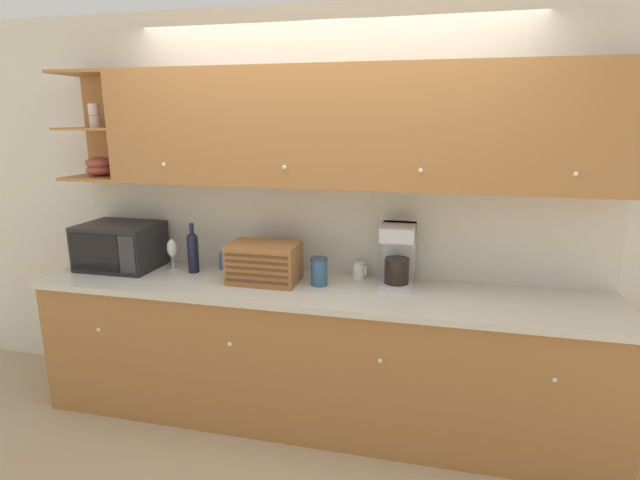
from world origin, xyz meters
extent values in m
plane|color=tan|center=(0.00, 0.00, 0.00)|extent=(24.00, 24.00, 0.00)
cube|color=beige|center=(0.00, 0.03, 1.30)|extent=(5.95, 0.06, 2.60)
cube|color=#A36B38|center=(0.00, -0.32, 0.43)|extent=(3.55, 0.65, 0.87)
cube|color=beige|center=(0.00, -0.34, 0.89)|extent=(3.57, 0.68, 0.04)
sphere|color=white|center=(-1.33, -0.66, 0.62)|extent=(0.03, 0.03, 0.03)
sphere|color=white|center=(-0.44, -0.66, 0.62)|extent=(0.03, 0.03, 0.03)
sphere|color=white|center=(0.44, -0.66, 0.62)|extent=(0.03, 0.03, 0.03)
sphere|color=white|center=(1.33, -0.66, 0.62)|extent=(0.03, 0.03, 0.03)
cube|color=beige|center=(0.00, -0.01, 1.21)|extent=(3.55, 0.01, 0.61)
cube|color=#A36B38|center=(0.21, -0.18, 1.86)|extent=(3.13, 0.36, 0.70)
cube|color=#A36B38|center=(-1.56, -0.01, 1.86)|extent=(0.42, 0.02, 0.70)
cube|color=#A36B38|center=(-1.56, -0.18, 1.52)|extent=(0.42, 0.36, 0.02)
cube|color=#A36B38|center=(-1.56, -0.18, 1.85)|extent=(0.42, 0.36, 0.02)
cube|color=#A36B38|center=(-1.56, -0.18, 2.20)|extent=(0.42, 0.36, 0.02)
sphere|color=white|center=(-0.96, -0.37, 1.64)|extent=(0.03, 0.03, 0.03)
sphere|color=white|center=(-0.18, -0.37, 1.64)|extent=(0.03, 0.03, 0.03)
sphere|color=white|center=(0.60, -0.37, 1.64)|extent=(0.03, 0.03, 0.03)
sphere|color=white|center=(1.38, -0.37, 1.64)|extent=(0.03, 0.03, 0.03)
ellipsoid|color=#9E473D|center=(-1.56, -0.18, 1.57)|extent=(0.18, 0.18, 0.08)
ellipsoid|color=#9E473D|center=(-1.56, -0.18, 1.62)|extent=(0.18, 0.18, 0.08)
cylinder|color=silver|center=(-1.56, -0.18, 1.89)|extent=(0.07, 0.07, 0.08)
cylinder|color=silver|center=(-1.56, -0.18, 1.97)|extent=(0.07, 0.07, 0.07)
cube|color=black|center=(-1.42, -0.24, 1.06)|extent=(0.51, 0.39, 0.31)
cube|color=black|center=(-1.47, -0.44, 1.06)|extent=(0.36, 0.01, 0.25)
cube|color=#2D2D33|center=(-1.23, -0.44, 1.06)|extent=(0.11, 0.01, 0.25)
cylinder|color=silver|center=(-1.04, -0.21, 0.91)|extent=(0.06, 0.06, 0.01)
cylinder|color=silver|center=(-1.04, -0.21, 0.95)|extent=(0.01, 0.01, 0.09)
ellipsoid|color=silver|center=(-1.04, -0.21, 1.06)|extent=(0.07, 0.07, 0.12)
cylinder|color=black|center=(-0.88, -0.23, 1.02)|extent=(0.07, 0.07, 0.23)
sphere|color=black|center=(-0.88, -0.23, 1.14)|extent=(0.07, 0.07, 0.07)
cylinder|color=black|center=(-0.88, -0.23, 1.20)|extent=(0.03, 0.03, 0.08)
cylinder|color=#38669E|center=(-0.71, -0.10, 0.96)|extent=(0.08, 0.08, 0.11)
torus|color=#38669E|center=(-0.66, -0.10, 0.96)|extent=(0.01, 0.07, 0.07)
cube|color=#996033|center=(-0.34, -0.31, 1.03)|extent=(0.43, 0.28, 0.25)
cube|color=#54351C|center=(-0.34, -0.45, 0.95)|extent=(0.40, 0.01, 0.02)
cube|color=#54351C|center=(-0.34, -0.45, 0.99)|extent=(0.40, 0.01, 0.02)
cube|color=#54351C|center=(-0.34, -0.45, 1.03)|extent=(0.40, 0.01, 0.02)
cube|color=#54351C|center=(-0.34, -0.45, 1.07)|extent=(0.40, 0.01, 0.02)
cube|color=#54351C|center=(-0.34, -0.45, 1.11)|extent=(0.40, 0.01, 0.02)
cylinder|color=#33567A|center=(0.01, -0.29, 0.99)|extent=(0.10, 0.10, 0.17)
cylinder|color=navy|center=(0.01, -0.29, 1.08)|extent=(0.11, 0.11, 0.01)
cylinder|color=silver|center=(0.23, -0.10, 0.96)|extent=(0.08, 0.08, 0.10)
torus|color=silver|center=(0.27, -0.10, 0.96)|extent=(0.01, 0.07, 0.07)
cube|color=#B7B7BC|center=(0.48, -0.20, 0.92)|extent=(0.20, 0.27, 0.03)
cylinder|color=black|center=(0.48, -0.22, 1.01)|extent=(0.15, 0.15, 0.15)
cube|color=#B7B7BC|center=(0.48, -0.10, 1.10)|extent=(0.20, 0.06, 0.39)
cube|color=#B7B7BC|center=(0.48, -0.20, 1.25)|extent=(0.20, 0.27, 0.08)
camera|label=1|loc=(0.70, -3.16, 1.91)|focal=28.00mm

